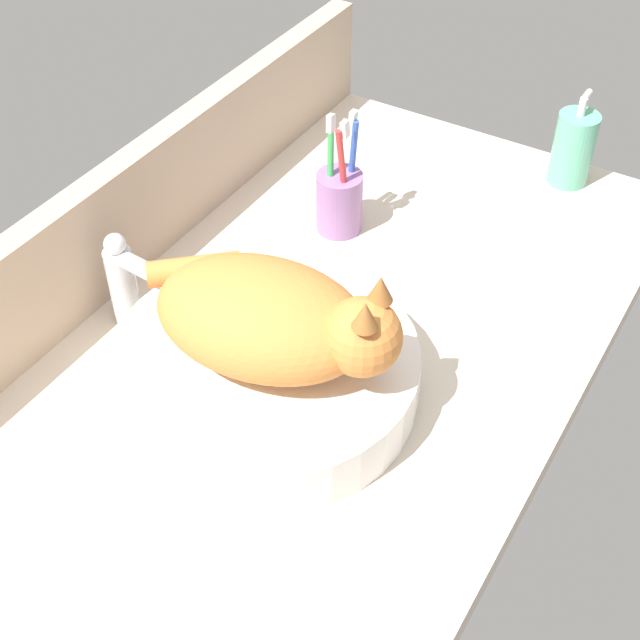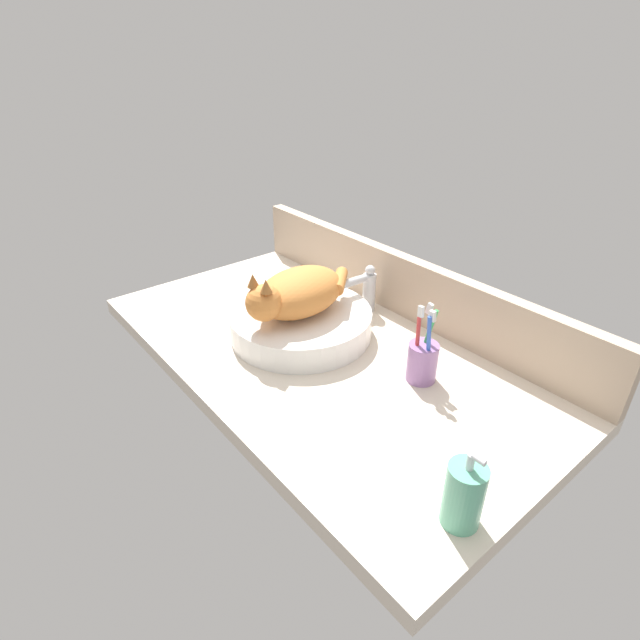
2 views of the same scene
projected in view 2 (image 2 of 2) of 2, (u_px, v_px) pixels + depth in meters
ground_plane at (318, 355)px, 124.60cm from camera, size 119.05×63.54×4.00cm
backsplash_panel at (403, 285)px, 135.94cm from camera, size 119.05×3.60×16.69cm
sink_basin at (301, 323)px, 128.02cm from camera, size 36.34×36.34×6.75cm
cat at (296, 293)px, 122.57cm from camera, size 20.39×32.35×14.00cm
faucet at (366, 288)px, 136.90cm from camera, size 3.60×11.85×13.60cm
soap_dispenser at (464, 495)px, 76.90cm from camera, size 6.26×6.26×14.81cm
toothbrush_cup at (422, 360)px, 110.16cm from camera, size 6.72×6.72×18.71cm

